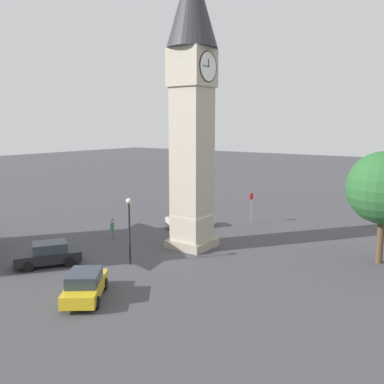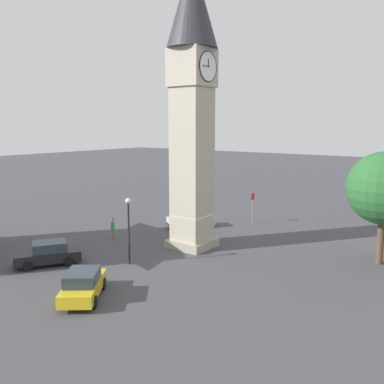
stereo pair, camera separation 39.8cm
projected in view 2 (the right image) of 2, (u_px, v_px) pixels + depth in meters
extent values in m
plane|color=#424247|center=(192.00, 247.00, 31.41)|extent=(200.00, 200.00, 0.00)
cube|color=gray|center=(192.00, 243.00, 31.36)|extent=(2.98, 2.98, 0.60)
cube|color=#ADA38E|center=(192.00, 165.00, 30.44)|extent=(2.38, 2.38, 11.04)
cube|color=#ADA38E|center=(192.00, 68.00, 29.36)|extent=(2.67, 2.67, 2.62)
cone|color=#2D2D33|center=(192.00, 2.00, 28.67)|extent=(3.60, 3.60, 6.07)
cylinder|color=white|center=(208.00, 66.00, 28.56)|extent=(2.00, 0.04, 2.00)
torus|color=black|center=(208.00, 66.00, 28.55)|extent=(2.06, 0.06, 2.06)
cube|color=black|center=(209.00, 63.00, 28.50)|extent=(0.05, 0.02, 0.56)
cube|color=black|center=(206.00, 66.00, 28.30)|extent=(0.76, 0.02, 0.04)
cylinder|color=white|center=(177.00, 70.00, 30.16)|extent=(2.00, 0.04, 2.00)
torus|color=black|center=(177.00, 70.00, 30.17)|extent=(2.06, 0.06, 2.06)
cube|color=gold|center=(83.00, 287.00, 22.04)|extent=(4.28, 3.86, 0.64)
cube|color=#28333D|center=(82.00, 277.00, 21.79)|extent=(2.62, 2.52, 0.64)
cylinder|color=black|center=(74.00, 284.00, 23.27)|extent=(0.64, 0.57, 0.64)
cylinder|color=black|center=(103.00, 283.00, 23.31)|extent=(0.64, 0.57, 0.64)
cylinder|color=black|center=(62.00, 302.00, 20.85)|extent=(0.64, 0.57, 0.64)
cylinder|color=black|center=(94.00, 302.00, 20.89)|extent=(0.64, 0.57, 0.64)
cube|color=black|center=(92.00, 278.00, 24.07)|extent=(1.12, 1.39, 0.16)
cube|color=silver|center=(191.00, 221.00, 37.35)|extent=(4.31, 3.80, 0.64)
cube|color=#28333D|center=(193.00, 214.00, 37.30)|extent=(2.62, 2.50, 0.64)
cylinder|color=black|center=(180.00, 227.00, 36.28)|extent=(0.65, 0.56, 0.64)
cylinder|color=black|center=(175.00, 223.00, 37.79)|extent=(0.65, 0.56, 0.64)
cylinder|color=black|center=(207.00, 225.00, 37.00)|extent=(0.65, 0.56, 0.64)
cylinder|color=black|center=(201.00, 221.00, 38.51)|extent=(0.65, 0.56, 0.64)
cube|color=black|center=(169.00, 225.00, 36.80)|extent=(1.08, 1.41, 0.16)
cube|color=black|center=(48.00, 256.00, 27.28)|extent=(4.37, 3.63, 0.64)
cube|color=#28333D|center=(50.00, 247.00, 27.23)|extent=(2.61, 2.44, 0.64)
cylinder|color=black|center=(28.00, 266.00, 26.15)|extent=(0.66, 0.53, 0.64)
cylinder|color=black|center=(28.00, 259.00, 27.62)|extent=(0.66, 0.53, 0.64)
cylinder|color=black|center=(69.00, 262.00, 27.02)|extent=(0.66, 0.53, 0.64)
cylinder|color=black|center=(67.00, 255.00, 28.50)|extent=(0.66, 0.53, 0.64)
cube|color=black|center=(14.00, 263.00, 26.60)|extent=(0.99, 1.47, 0.16)
cylinder|color=#706656|center=(113.00, 235.00, 33.34)|extent=(0.13, 0.13, 0.82)
cylinder|color=#706656|center=(113.00, 234.00, 33.51)|extent=(0.13, 0.13, 0.82)
cube|color=#3F9959|center=(113.00, 226.00, 33.31)|extent=(0.42, 0.38, 0.60)
cylinder|color=#3F9959|center=(112.00, 227.00, 33.09)|extent=(0.09, 0.09, 0.60)
cylinder|color=#3F9959|center=(114.00, 225.00, 33.55)|extent=(0.09, 0.09, 0.60)
sphere|color=beige|center=(113.00, 220.00, 33.24)|extent=(0.22, 0.22, 0.22)
sphere|color=black|center=(113.00, 220.00, 33.24)|extent=(0.20, 0.20, 0.20)
cylinder|color=brown|center=(381.00, 239.00, 27.36)|extent=(0.44, 0.44, 3.38)
sphere|color=#28602D|center=(384.00, 188.00, 26.83)|extent=(4.72, 4.72, 4.72)
cylinder|color=black|center=(129.00, 234.00, 27.22)|extent=(0.12, 0.12, 4.03)
sphere|color=beige|center=(128.00, 201.00, 26.87)|extent=(0.36, 0.36, 0.36)
cylinder|color=gray|center=(252.00, 211.00, 38.83)|extent=(0.07, 0.07, 2.20)
cube|color=red|center=(253.00, 197.00, 38.61)|extent=(0.60, 0.04, 0.60)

